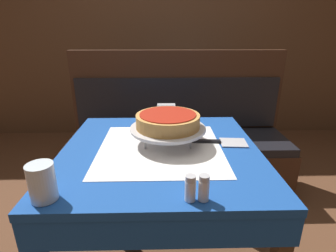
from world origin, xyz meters
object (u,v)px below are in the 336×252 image
at_px(dining_table_rear, 185,90).
at_px(water_glass_near, 42,182).
at_px(dining_table_front, 161,167).
at_px(pizza_server, 219,142).
at_px(napkin_holder, 166,112).
at_px(salt_shaker, 190,188).
at_px(pizza_pan_stand, 168,129).
at_px(booth_bench, 178,151).
at_px(pepper_shaker, 204,188).
at_px(deep_dish_pizza, 168,121).
at_px(condiment_caddy, 197,79).

relative_size(dining_table_rear, water_glass_near, 6.47).
bearing_deg(dining_table_front, pizza_server, 10.64).
bearing_deg(napkin_holder, salt_shaker, -85.64).
distance_m(pizza_pan_stand, water_glass_near, 0.55).
bearing_deg(water_glass_near, booth_bench, 68.79).
xyz_separation_m(booth_bench, salt_shaker, (-0.05, -1.26, 0.48)).
bearing_deg(dining_table_front, pepper_shaker, -70.73).
relative_size(dining_table_front, pizza_server, 3.04).
height_order(dining_table_front, booth_bench, booth_bench).
relative_size(pizza_server, water_glass_near, 2.39).
bearing_deg(dining_table_rear, pizza_server, -89.47).
xyz_separation_m(pizza_server, napkin_holder, (-0.23, 0.33, 0.04)).
height_order(pizza_pan_stand, pepper_shaker, pepper_shaker).
distance_m(dining_table_front, salt_shaker, 0.40).
relative_size(deep_dish_pizza, salt_shaker, 3.38).
xyz_separation_m(dining_table_front, pizza_server, (0.27, 0.05, 0.10)).
bearing_deg(dining_table_rear, dining_table_front, -98.78).
distance_m(deep_dish_pizza, condiment_caddy, 1.51).
distance_m(dining_table_rear, pizza_pan_stand, 1.61).
height_order(water_glass_near, pepper_shaker, water_glass_near).
bearing_deg(dining_table_front, booth_bench, 81.34).
bearing_deg(condiment_caddy, napkin_holder, -105.72).
distance_m(pizza_server, pepper_shaker, 0.44).
distance_m(deep_dish_pizza, water_glass_near, 0.56).
distance_m(dining_table_front, water_glass_near, 0.52).
bearing_deg(condiment_caddy, pepper_shaker, -96.80).
bearing_deg(pepper_shaker, dining_table_front, 109.27).
bearing_deg(deep_dish_pizza, pizza_pan_stand, 90.00).
relative_size(water_glass_near, condiment_caddy, 0.79).
relative_size(napkin_holder, condiment_caddy, 0.68).
relative_size(dining_table_rear, condiment_caddy, 5.12).
bearing_deg(condiment_caddy, booth_bench, -109.10).
relative_size(deep_dish_pizza, napkin_holder, 2.78).
bearing_deg(deep_dish_pizza, salt_shaker, -82.36).
bearing_deg(water_glass_near, dining_table_rear, 73.21).
distance_m(booth_bench, water_glass_near, 1.42).
distance_m(water_glass_near, condiment_caddy, 2.00).
relative_size(booth_bench, pizza_pan_stand, 5.11).
relative_size(deep_dish_pizza, water_glass_near, 2.40).
bearing_deg(deep_dish_pizza, napkin_holder, 90.12).
relative_size(dining_table_front, water_glass_near, 7.27).
bearing_deg(napkin_holder, booth_bench, 78.63).
height_order(dining_table_rear, deep_dish_pizza, deep_dish_pizza).
height_order(dining_table_front, pepper_shaker, pepper_shaker).
bearing_deg(napkin_holder, pepper_shaker, -82.62).
height_order(deep_dish_pizza, pizza_server, deep_dish_pizza).
distance_m(water_glass_near, salt_shaker, 0.44).
distance_m(deep_dish_pizza, salt_shaker, 0.43).
relative_size(water_glass_near, napkin_holder, 1.16).
bearing_deg(dining_table_front, salt_shaker, -76.41).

